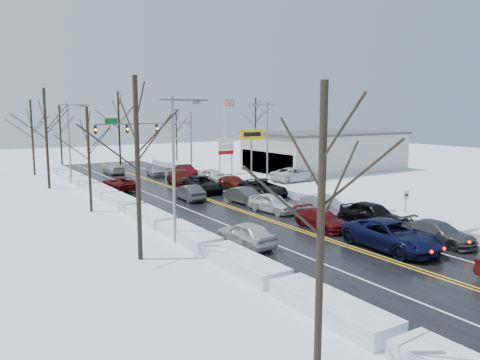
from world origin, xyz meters
TOP-DOWN VIEW (x-y plane):
  - ground at (0.00, 0.00)m, footprint 160.00×160.00m
  - road_surface at (0.00, 2.00)m, footprint 14.00×84.00m
  - snow_bank_left at (-7.60, 2.00)m, footprint 1.76×72.00m
  - snow_bank_right at (7.60, 2.00)m, footprint 1.76×72.00m
  - traffic_signal_mast at (3.45, 27.99)m, footprint 13.28×0.39m
  - tires_plus_sign at (10.50, 15.99)m, footprint 3.20×0.34m
  - used_vehicles_sign at (10.50, 22.00)m, footprint 2.20×0.22m
  - speed_limit_sign at (8.20, -8.00)m, footprint 0.55×0.09m
  - flagpole at (15.17, 30.00)m, footprint 1.87×1.20m
  - dealership_building at (23.98, 18.00)m, footprint 20.40×12.40m
  - streetlight_ne at (8.30, 10.00)m, footprint 3.20×0.25m
  - streetlight_sw at (-8.30, -4.00)m, footprint 3.20×0.25m
  - streetlight_nw at (-8.30, 24.00)m, footprint 3.20×0.25m
  - tree_left_a at (-11.00, -20.00)m, footprint 3.60×3.60m
  - tree_left_b at (-11.50, -6.00)m, footprint 4.00×4.00m
  - tree_left_c at (-10.50, 8.00)m, footprint 3.40×3.40m
  - tree_left_d at (-11.20, 22.00)m, footprint 4.20×4.20m
  - tree_left_e at (-10.80, 34.00)m, footprint 3.80×3.80m
  - tree_far_b at (-6.00, 41.00)m, footprint 3.60×3.60m
  - tree_far_c at (2.00, 39.00)m, footprint 4.40×4.40m
  - tree_far_d at (12.00, 40.50)m, footprint 3.40×3.40m
  - tree_far_e at (28.00, 41.00)m, footprint 4.20×4.20m
  - queued_car_2 at (1.72, -12.17)m, footprint 3.07×6.30m
  - queued_car_3 at (1.57, -6.24)m, footprint 2.13×4.73m
  - queued_car_4 at (1.85, -0.08)m, footprint 2.39×4.68m
  - queued_car_5 at (1.90, 3.99)m, footprint 1.88×4.47m
  - queued_car_6 at (1.56, 11.40)m, footprint 3.25×6.05m
  - queued_car_7 at (1.66, 16.71)m, footprint 3.03×5.89m
  - queued_car_8 at (1.94, 24.99)m, footprint 2.10×4.24m
  - queued_car_11 at (5.16, -12.87)m, footprint 2.06×4.79m
  - queued_car_12 at (5.18, -7.55)m, footprint 2.26×5.15m
  - queued_car_13 at (5.25, -2.44)m, footprint 1.72×4.39m
  - queued_car_14 at (5.21, 6.00)m, footprint 3.58×6.40m
  - queued_car_15 at (5.24, 11.42)m, footprint 2.31×4.74m
  - queued_car_16 at (5.34, 15.98)m, footprint 2.03×4.78m
  - queued_car_17 at (5.32, 23.21)m, footprint 1.68×4.33m
  - oncoming_car_0 at (-1.57, 8.19)m, footprint 1.57×4.32m
  - oncoming_car_1 at (-5.27, 16.71)m, footprint 2.95×5.48m
  - oncoming_car_2 at (-1.88, 29.78)m, footprint 2.01×4.86m
  - oncoming_car_3 at (-5.12, -6.89)m, footprint 2.10×4.52m
  - parked_car_0 at (13.92, 12.12)m, footprint 5.94×2.89m
  - parked_car_1 at (16.84, 17.49)m, footprint 3.00×6.01m
  - parked_car_2 at (15.18, 22.30)m, footprint 1.77×4.22m

SIDE VIEW (x-z plane):
  - ground at x=0.00m, z-range 0.00..0.00m
  - snow_bank_left at x=-7.60m, z-range -0.37..0.37m
  - snow_bank_right at x=7.60m, z-range -0.37..0.37m
  - queued_car_2 at x=1.72m, z-range -0.86..0.86m
  - queued_car_3 at x=1.57m, z-range -0.67..0.67m
  - queued_car_4 at x=1.85m, z-range -0.76..0.76m
  - queued_car_5 at x=1.90m, z-range -0.72..0.72m
  - queued_car_6 at x=1.56m, z-range -0.81..0.81m
  - queued_car_7 at x=1.66m, z-range -0.82..0.82m
  - queued_car_8 at x=1.94m, z-range -0.69..0.69m
  - queued_car_11 at x=5.16m, z-range -0.69..0.69m
  - queued_car_12 at x=5.18m, z-range -0.86..0.86m
  - queued_car_13 at x=5.25m, z-range -0.71..0.71m
  - queued_car_14 at x=5.21m, z-range -0.85..0.85m
  - queued_car_15 at x=5.24m, z-range -0.66..0.66m
  - queued_car_16 at x=5.34m, z-range -0.80..0.80m
  - queued_car_17 at x=5.32m, z-range -0.70..0.70m
  - oncoming_car_0 at x=-1.57m, z-range -0.71..0.71m
  - oncoming_car_1 at x=-5.27m, z-range -0.73..0.73m
  - oncoming_car_2 at x=-1.88m, z-range -0.70..0.70m
  - oncoming_car_3 at x=-5.12m, z-range -0.75..0.75m
  - parked_car_0 at x=13.92m, z-range -0.81..0.81m
  - parked_car_1 at x=16.84m, z-range -0.84..0.84m
  - parked_car_2 at x=15.18m, z-range -0.71..0.71m
  - road_surface at x=0.00m, z-range 0.00..0.01m
  - speed_limit_sign at x=8.20m, z-range 0.46..2.81m
  - dealership_building at x=23.98m, z-range 0.01..5.31m
  - used_vehicles_sign at x=10.50m, z-range 0.99..5.64m
  - tires_plus_sign at x=10.50m, z-range 1.99..7.99m
  - streetlight_ne at x=8.30m, z-range 0.81..9.81m
  - streetlight_sw at x=-8.30m, z-range 0.81..9.81m
  - streetlight_nw at x=-8.30m, z-range 0.81..9.81m
  - traffic_signal_mast at x=3.45m, z-range 1.48..9.48m
  - flagpole at x=15.17m, z-range 0.93..10.93m
  - tree_left_c at x=-10.50m, z-range 1.69..10.19m
  - tree_far_d at x=12.00m, z-range 1.69..10.19m
  - tree_left_a at x=-11.00m, z-range 1.79..10.79m
  - tree_far_b at x=-6.00m, z-range 1.79..10.79m
  - tree_left_e at x=-10.80m, z-range 1.89..11.39m
  - tree_left_b at x=-11.50m, z-range 1.99..11.99m
  - tree_left_d at x=-11.20m, z-range 2.08..12.58m
  - tree_far_e at x=28.00m, z-range 2.08..12.58m
  - tree_far_c at x=2.00m, z-range 2.18..13.18m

